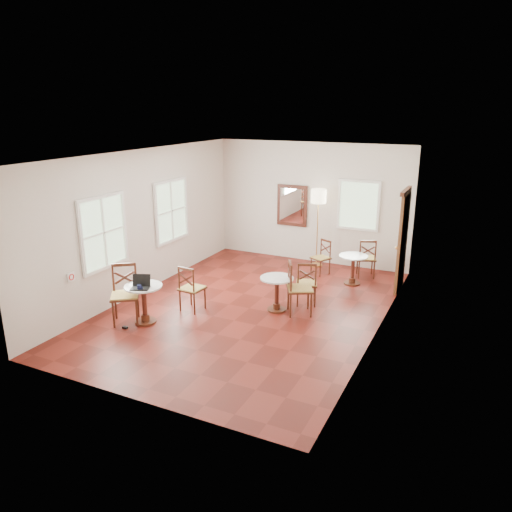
{
  "coord_description": "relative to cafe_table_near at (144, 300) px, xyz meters",
  "views": [
    {
      "loc": [
        4.01,
        -8.05,
        3.85
      ],
      "look_at": [
        0.0,
        0.3,
        1.0
      ],
      "focal_mm": 34.51,
      "sensor_mm": 36.0,
      "label": 1
    }
  ],
  "objects": [
    {
      "name": "laptop",
      "position": [
        0.04,
        -0.11,
        0.33
      ],
      "size": [
        0.4,
        0.37,
        0.23
      ],
      "rotation": [
        0.0,
        0.0,
        0.38
      ],
      "color": "black",
      "rests_on": "cafe_table_near"
    },
    {
      "name": "ground",
      "position": [
        1.44,
        1.42,
        -0.45
      ],
      "size": [
        7.0,
        7.0,
        0.0
      ],
      "primitive_type": "plane",
      "color": "#611810",
      "rests_on": "ground"
    },
    {
      "name": "power_adapter",
      "position": [
        -0.17,
        -0.37,
        -0.43
      ],
      "size": [
        0.09,
        0.06,
        0.04
      ],
      "primitive_type": "cube",
      "color": "black",
      "rests_on": "ground"
    },
    {
      "name": "floor_lamp",
      "position": [
        1.74,
        4.57,
        1.18
      ],
      "size": [
        0.37,
        0.37,
        1.92
      ],
      "color": "#BF8C3F",
      "rests_on": "ground"
    },
    {
      "name": "chair_near_a",
      "position": [
        0.47,
        0.86,
        0.01
      ],
      "size": [
        0.46,
        0.46,
        0.92
      ],
      "rotation": [
        0.0,
        0.0,
        3.06
      ],
      "color": "#492112",
      "rests_on": "ground"
    },
    {
      "name": "chair_back_b",
      "position": [
        2.04,
        4.03,
        -0.04
      ],
      "size": [
        0.51,
        0.51,
        0.81
      ],
      "rotation": [
        0.0,
        0.0,
        -0.48
      ],
      "color": "#492112",
      "rests_on": "ground"
    },
    {
      "name": "chair_mid_b",
      "position": [
        2.39,
        1.61,
        0.07
      ],
      "size": [
        0.65,
        0.65,
        1.04
      ],
      "rotation": [
        0.0,
        0.0,
        2.06
      ],
      "color": "#492112",
      "rests_on": "ground"
    },
    {
      "name": "room_shell",
      "position": [
        1.38,
        1.7,
        1.44
      ],
      "size": [
        5.02,
        7.02,
        3.01
      ],
      "color": "beige",
      "rests_on": "ground"
    },
    {
      "name": "chair_mid_a",
      "position": [
        2.37,
        2.11,
        0.0
      ],
      "size": [
        0.54,
        0.54,
        0.91
      ],
      "rotation": [
        0.0,
        0.0,
        3.5
      ],
      "color": "#492112",
      "rests_on": "ground"
    },
    {
      "name": "water_glass",
      "position": [
        0.07,
        0.05,
        0.33
      ],
      "size": [
        0.06,
        0.06,
        0.1
      ],
      "primitive_type": "cylinder",
      "color": "white",
      "rests_on": "cafe_table_near"
    },
    {
      "name": "cafe_table_mid",
      "position": [
        1.96,
        1.56,
        -0.03
      ],
      "size": [
        0.65,
        0.65,
        0.68
      ],
      "color": "#492112",
      "rests_on": "ground"
    },
    {
      "name": "cafe_table_near",
      "position": [
        0.0,
        0.0,
        0.0
      ],
      "size": [
        0.69,
        0.69,
        0.73
      ],
      "color": "#492112",
      "rests_on": "ground"
    },
    {
      "name": "navy_mug",
      "position": [
        0.07,
        -0.19,
        0.32
      ],
      "size": [
        0.11,
        0.08,
        0.09
      ],
      "color": "black",
      "rests_on": "cafe_table_near"
    },
    {
      "name": "chair_near_b",
      "position": [
        -0.34,
        -0.12,
        0.09
      ],
      "size": [
        0.7,
        0.7,
        1.08
      ],
      "rotation": [
        0.0,
        0.0,
        0.63
      ],
      "color": "#492112",
      "rests_on": "ground"
    },
    {
      "name": "cafe_table_back",
      "position": [
        2.9,
        3.66,
        -0.04
      ],
      "size": [
        0.63,
        0.63,
        0.67
      ],
      "color": "#492112",
      "rests_on": "ground"
    },
    {
      "name": "mouse",
      "position": [
        -0.05,
        0.07,
        0.29
      ],
      "size": [
        0.1,
        0.08,
        0.03
      ],
      "primitive_type": "ellipsoid",
      "rotation": [
        0.0,
        0.0,
        -0.24
      ],
      "color": "black",
      "rests_on": "cafe_table_near"
    },
    {
      "name": "chair_back_a",
      "position": [
        3.05,
        4.28,
        0.01
      ],
      "size": [
        0.55,
        0.55,
        0.92
      ],
      "rotation": [
        0.0,
        0.0,
        3.51
      ],
      "color": "#492112",
      "rests_on": "ground"
    }
  ]
}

